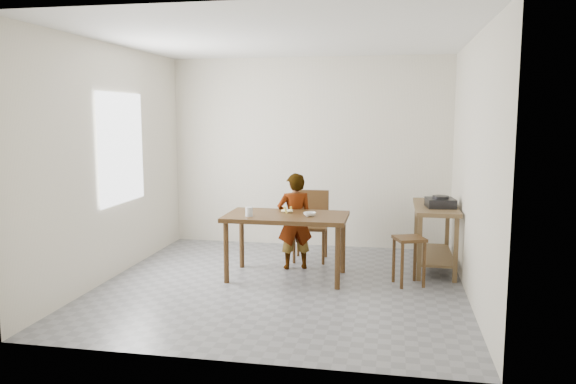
% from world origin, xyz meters
% --- Properties ---
extents(floor, '(4.00, 4.00, 0.04)m').
position_xyz_m(floor, '(0.00, 0.00, -0.02)').
color(floor, slate).
rests_on(floor, ground).
extents(ceiling, '(4.00, 4.00, 0.04)m').
position_xyz_m(ceiling, '(0.00, 0.00, 2.72)').
color(ceiling, white).
rests_on(ceiling, wall_back).
extents(wall_back, '(4.00, 0.04, 2.70)m').
position_xyz_m(wall_back, '(0.00, 2.02, 1.35)').
color(wall_back, beige).
rests_on(wall_back, ground).
extents(wall_front, '(4.00, 0.04, 2.70)m').
position_xyz_m(wall_front, '(0.00, -2.02, 1.35)').
color(wall_front, beige).
rests_on(wall_front, ground).
extents(wall_left, '(0.04, 4.00, 2.70)m').
position_xyz_m(wall_left, '(-2.02, 0.00, 1.35)').
color(wall_left, beige).
rests_on(wall_left, ground).
extents(wall_right, '(0.04, 4.00, 2.70)m').
position_xyz_m(wall_right, '(2.02, 0.00, 1.35)').
color(wall_right, beige).
rests_on(wall_right, ground).
extents(window_pane, '(0.02, 1.10, 1.30)m').
position_xyz_m(window_pane, '(-1.97, 0.20, 1.50)').
color(window_pane, white).
rests_on(window_pane, wall_left).
extents(dining_table, '(1.40, 0.80, 0.75)m').
position_xyz_m(dining_table, '(0.00, 0.30, 0.38)').
color(dining_table, '#402913').
rests_on(dining_table, floor).
extents(prep_counter, '(0.50, 1.20, 0.80)m').
position_xyz_m(prep_counter, '(1.72, 1.00, 0.40)').
color(prep_counter, brown).
rests_on(prep_counter, floor).
extents(child, '(0.51, 0.42, 1.19)m').
position_xyz_m(child, '(0.03, 0.71, 0.60)').
color(child, white).
rests_on(child, floor).
extents(dining_chair, '(0.45, 0.45, 0.90)m').
position_xyz_m(dining_chair, '(0.16, 1.13, 0.45)').
color(dining_chair, '#402913').
rests_on(dining_chair, floor).
extents(stool, '(0.40, 0.40, 0.55)m').
position_xyz_m(stool, '(1.40, 0.28, 0.27)').
color(stool, '#402913').
rests_on(stool, floor).
extents(glass_tumbler, '(0.11, 0.11, 0.11)m').
position_xyz_m(glass_tumbler, '(-0.40, 0.12, 0.80)').
color(glass_tumbler, silver).
rests_on(glass_tumbler, dining_table).
extents(small_bowl, '(0.15, 0.15, 0.04)m').
position_xyz_m(small_bowl, '(0.28, 0.25, 0.77)').
color(small_bowl, white).
rests_on(small_bowl, dining_table).
extents(banana, '(0.17, 0.14, 0.05)m').
position_xyz_m(banana, '(-0.02, 0.42, 0.78)').
color(banana, '#E0C153').
rests_on(banana, dining_table).
extents(serving_bowl, '(0.26, 0.26, 0.05)m').
position_xyz_m(serving_bowl, '(1.76, 1.30, 0.82)').
color(serving_bowl, white).
rests_on(serving_bowl, prep_counter).
extents(gas_burner, '(0.36, 0.36, 0.11)m').
position_xyz_m(gas_burner, '(1.76, 0.85, 0.85)').
color(gas_burner, black).
rests_on(gas_burner, prep_counter).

